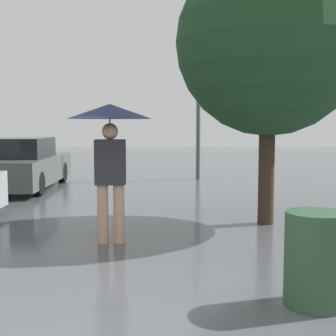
# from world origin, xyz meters

# --- Properties ---
(pedestrian) EXTENTS (1.14, 1.14, 1.92)m
(pedestrian) POSITION_xyz_m (-0.36, 3.54, 1.55)
(pedestrian) COLOR tan
(pedestrian) RESTS_ON ground_plane
(parked_car_farthest) EXTENTS (1.79, 4.10, 1.30)m
(parked_car_farthest) POSITION_xyz_m (-3.31, 9.05, 0.60)
(parked_car_farthest) COLOR #4C514C
(parked_car_farthest) RESTS_ON ground_plane
(tree) EXTENTS (2.99, 2.99, 4.44)m
(tree) POSITION_xyz_m (2.06, 4.78, 2.94)
(tree) COLOR #38281E
(tree) RESTS_ON ground_plane
(street_lamp) EXTENTS (0.34, 0.34, 4.96)m
(street_lamp) POSITION_xyz_m (1.40, 11.06, 3.20)
(street_lamp) COLOR #515456
(street_lamp) RESTS_ON ground_plane
(trash_bin) EXTENTS (0.55, 0.55, 0.87)m
(trash_bin) POSITION_xyz_m (1.74, 1.27, 0.43)
(trash_bin) COLOR #2D4C33
(trash_bin) RESTS_ON ground_plane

